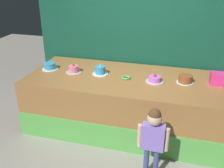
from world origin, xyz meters
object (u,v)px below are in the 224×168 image
(donut, at_px, (126,78))
(cake_far_right, at_px, (185,79))
(cake_left, at_px, (74,69))
(pink_box, at_px, (217,79))
(cake_center, at_px, (100,71))
(cake_right, at_px, (155,79))
(child_figure, at_px, (153,135))
(cake_far_left, at_px, (50,66))

(donut, bearing_deg, cake_far_right, 5.47)
(cake_left, bearing_deg, pink_box, 2.74)
(cake_center, bearing_deg, cake_right, -4.84)
(cake_center, bearing_deg, pink_box, 2.13)
(child_figure, relative_size, donut, 7.12)
(cake_center, bearing_deg, cake_far_left, -179.01)
(cake_center, bearing_deg, child_figure, -47.09)
(child_figure, distance_m, cake_far_left, 2.26)
(cake_far_left, height_order, cake_left, cake_left)
(cake_far_right, bearing_deg, cake_far_left, -179.33)
(cake_far_left, xyz_separation_m, cake_far_right, (2.29, 0.03, 0.01))
(cake_right, bearing_deg, cake_left, 178.49)
(child_figure, bearing_deg, pink_box, 56.28)
(donut, height_order, cake_center, cake_center)
(child_figure, bearing_deg, cake_far_left, 150.58)
(donut, bearing_deg, child_figure, -60.83)
(cake_far_left, xyz_separation_m, cake_right, (1.83, -0.06, -0.01))
(donut, relative_size, cake_far_right, 0.55)
(child_figure, height_order, cake_left, cake_left)
(cake_center, relative_size, cake_right, 0.95)
(donut, height_order, cake_left, cake_left)
(donut, xyz_separation_m, cake_far_right, (0.91, 0.09, 0.04))
(cake_left, xyz_separation_m, cake_center, (0.46, 0.04, 0.01))
(cake_far_left, bearing_deg, cake_right, -1.93)
(pink_box, height_order, donut, pink_box)
(child_figure, distance_m, cake_left, 1.87)
(cake_left, xyz_separation_m, cake_far_right, (1.83, 0.05, 0.01))
(pink_box, distance_m, cake_center, 1.83)
(cake_left, height_order, cake_right, cake_left)
(donut, bearing_deg, cake_left, 177.79)
(donut, height_order, cake_far_left, cake_far_left)
(donut, distance_m, cake_left, 0.92)
(donut, distance_m, cake_far_right, 0.92)
(child_figure, relative_size, cake_far_left, 3.63)
(cake_right, xyz_separation_m, cake_far_right, (0.46, 0.09, 0.02))
(cake_center, xyz_separation_m, cake_right, (0.91, -0.08, -0.02))
(cake_far_right, bearing_deg, cake_left, -178.36)
(cake_far_left, distance_m, cake_center, 0.91)
(pink_box, bearing_deg, cake_far_left, -178.25)
(cake_right, height_order, cake_far_right, same)
(child_figure, bearing_deg, cake_far_right, 73.52)
(cake_far_left, bearing_deg, cake_left, -3.17)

